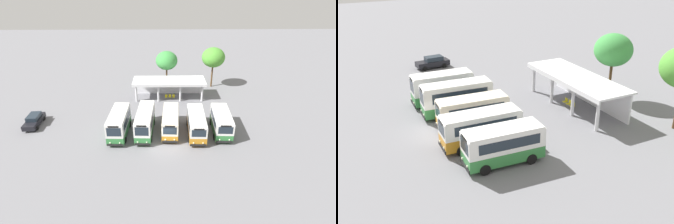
{
  "view_description": "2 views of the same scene",
  "coord_description": "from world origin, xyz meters",
  "views": [
    {
      "loc": [
        -0.13,
        -25.93,
        18.82
      ],
      "look_at": [
        0.45,
        6.04,
        1.87
      ],
      "focal_mm": 26.13,
      "sensor_mm": 36.0,
      "label": 1
    },
    {
      "loc": [
        31.71,
        -8.35,
        16.34
      ],
      "look_at": [
        1.71,
        6.7,
        1.37
      ],
      "focal_mm": 41.08,
      "sensor_mm": 36.0,
      "label": 2
    }
  ],
  "objects": [
    {
      "name": "ground_plane",
      "position": [
        0.0,
        0.0,
        0.0
      ],
      "size": [
        180.0,
        180.0,
        0.0
      ],
      "primitive_type": "plane",
      "color": "slate"
    },
    {
      "name": "city_bus_fourth_amber",
      "position": [
        4.3,
        2.98,
        1.72
      ],
      "size": [
        2.48,
        7.14,
        3.1
      ],
      "color": "black",
      "rests_on": "ground"
    },
    {
      "name": "waiting_chair_end_by_column",
      "position": [
        0.28,
        14.63,
        0.52
      ],
      "size": [
        0.46,
        0.46,
        0.86
      ],
      "color": "slate",
      "rests_on": "ground"
    },
    {
      "name": "waiting_chair_middle_seat",
      "position": [
        1.61,
        14.61,
        0.52
      ],
      "size": [
        0.46,
        0.46,
        0.86
      ],
      "color": "slate",
      "rests_on": "ground"
    },
    {
      "name": "city_bus_nearest_orange",
      "position": [
        -6.3,
        2.99,
        1.88
      ],
      "size": [
        2.52,
        6.7,
        3.43
      ],
      "color": "black",
      "rests_on": "ground"
    },
    {
      "name": "parked_car_flank",
      "position": [
        -19.41,
        5.8,
        0.83
      ],
      "size": [
        2.08,
        4.69,
        1.62
      ],
      "color": "black",
      "rests_on": "ground"
    },
    {
      "name": "city_bus_second_in_row",
      "position": [
        -2.77,
        3.37,
        1.89
      ],
      "size": [
        2.51,
        7.29,
        3.43
      ],
      "color": "black",
      "rests_on": "ground"
    },
    {
      "name": "waiting_chair_second_from_end",
      "position": [
        0.95,
        14.63,
        0.52
      ],
      "size": [
        0.46,
        0.46,
        0.86
      ],
      "color": "slate",
      "rests_on": "ground"
    },
    {
      "name": "city_bus_fifth_blue",
      "position": [
        7.83,
        3.38,
        1.71
      ],
      "size": [
        2.64,
        6.6,
        3.09
      ],
      "color": "black",
      "rests_on": "ground"
    },
    {
      "name": "terminal_canopy",
      "position": [
        0.82,
        15.98,
        2.54
      ],
      "size": [
        12.94,
        4.53,
        3.4
      ],
      "color": "silver",
      "rests_on": "ground"
    },
    {
      "name": "roadside_tree_behind_canopy",
      "position": [
        0.45,
        20.41,
        5.5
      ],
      "size": [
        4.2,
        4.2,
        7.31
      ],
      "color": "brown",
      "rests_on": "ground"
    },
    {
      "name": "city_bus_middle_cream",
      "position": [
        0.76,
        3.66,
        1.7
      ],
      "size": [
        2.54,
        6.87,
        3.06
      ],
      "color": "black",
      "rests_on": "ground"
    }
  ]
}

